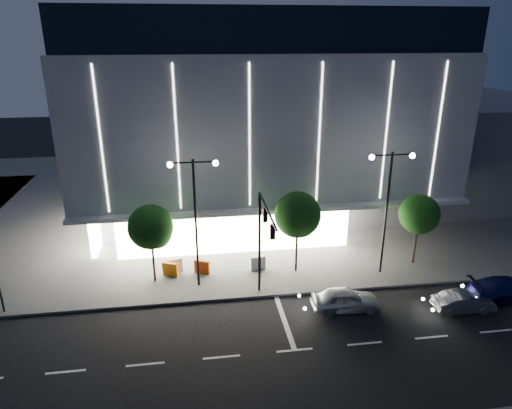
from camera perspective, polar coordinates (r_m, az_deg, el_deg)
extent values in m
plane|color=black|center=(27.13, -0.18, -16.18)|extent=(160.00, 160.00, 0.00)
cube|color=#474747|center=(48.99, 1.69, 1.24)|extent=(70.00, 40.00, 0.15)
cube|color=#4C4C51|center=(48.10, -0.64, 3.29)|extent=(28.00, 21.00, 4.00)
cube|color=gray|center=(44.48, -0.33, 11.80)|extent=(30.00, 25.00, 11.00)
cube|color=black|center=(43.98, -0.35, 20.85)|extent=(29.40, 24.50, 3.00)
cube|color=white|center=(35.37, -2.61, -3.22)|extent=(18.00, 0.40, 3.60)
cube|color=white|center=(40.90, -18.62, -0.97)|extent=(0.40, 10.00, 3.60)
cube|color=gray|center=(34.06, 2.53, -0.36)|extent=(30.00, 2.00, 0.30)
cube|color=white|center=(32.32, 2.75, 8.48)|extent=(24.00, 0.06, 10.00)
cube|color=#4C4C51|center=(55.17, 23.95, 7.00)|extent=(16.00, 20.00, 10.00)
cylinder|color=black|center=(29.53, 0.44, -5.00)|extent=(0.18, 0.18, 7.00)
cylinder|color=black|center=(25.52, 1.43, -0.67)|extent=(0.14, 5.80, 0.14)
cube|color=black|center=(26.38, 1.17, -1.34)|extent=(0.28, 0.18, 0.85)
cube|color=black|center=(24.20, 2.09, -3.43)|extent=(0.28, 0.18, 0.85)
sphere|color=#FF0C0C|center=(26.25, 0.92, -0.75)|extent=(0.14, 0.14, 0.14)
cylinder|color=black|center=(29.94, -7.51, -2.72)|extent=(0.16, 0.16, 9.00)
cylinder|color=black|center=(28.54, -9.31, 5.17)|extent=(1.40, 0.10, 0.10)
cylinder|color=black|center=(28.54, -6.49, 5.31)|extent=(1.40, 0.10, 0.10)
sphere|color=white|center=(28.59, -10.70, 4.90)|extent=(0.36, 0.36, 0.36)
sphere|color=white|center=(28.60, -5.08, 5.18)|extent=(0.36, 0.36, 0.36)
cylinder|color=black|center=(32.65, 15.93, -1.36)|extent=(0.16, 0.16, 9.00)
cylinder|color=black|center=(31.09, 15.51, 5.95)|extent=(1.40, 0.10, 0.10)
cylinder|color=black|center=(31.67, 17.85, 5.97)|extent=(1.40, 0.10, 0.10)
sphere|color=white|center=(30.84, 14.29, 5.76)|extent=(0.36, 0.36, 0.36)
sphere|color=white|center=(32.00, 18.96, 5.80)|extent=(0.36, 0.36, 0.36)
cylinder|color=black|center=(32.22, -29.34, -9.56)|extent=(0.12, 0.12, 3.00)
cylinder|color=black|center=(32.08, -12.72, -6.57)|extent=(0.16, 0.16, 3.78)
sphere|color=#0F3A10|center=(31.11, -13.05, -2.75)|extent=(3.02, 3.02, 3.02)
sphere|color=#0F3A10|center=(31.48, -12.40, -3.49)|extent=(2.16, 2.16, 2.16)
sphere|color=#0F3A10|center=(31.13, -13.48, -3.43)|extent=(1.94, 1.94, 1.94)
cylinder|color=black|center=(32.65, 5.08, -5.34)|extent=(0.16, 0.16, 4.06)
sphere|color=#0F3A10|center=(31.64, 5.22, -1.27)|extent=(3.25, 3.25, 3.25)
sphere|color=#0F3A10|center=(32.11, 5.63, -2.08)|extent=(2.32, 2.32, 2.32)
sphere|color=#0F3A10|center=(31.58, 4.82, -1.98)|extent=(2.09, 2.09, 2.09)
cylinder|color=black|center=(35.77, 19.30, -4.47)|extent=(0.16, 0.16, 3.64)
sphere|color=#0F3A10|center=(34.93, 19.73, -1.14)|extent=(2.91, 2.91, 2.91)
sphere|color=#0F3A10|center=(35.41, 19.91, -1.77)|extent=(2.08, 2.08, 2.08)
sphere|color=#0F3A10|center=(34.80, 19.41, -1.73)|extent=(1.87, 1.87, 1.87)
imported|color=#B2B4BA|center=(29.55, 11.10, -11.55)|extent=(4.27, 1.79, 1.44)
imported|color=gray|center=(31.69, 24.51, -11.04)|extent=(3.80, 1.41, 1.24)
imported|color=#151752|center=(34.17, 29.10, -9.26)|extent=(5.24, 2.44, 1.48)
cube|color=orange|center=(33.06, -10.67, -7.98)|extent=(1.11, 0.64, 1.00)
cube|color=white|center=(33.58, -10.13, -7.47)|extent=(1.13, 0.53, 1.00)
cube|color=#C43B0A|center=(33.04, -6.76, -7.76)|extent=(1.11, 0.68, 1.00)
cube|color=silver|center=(33.38, 0.25, -7.30)|extent=(1.12, 0.40, 1.00)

